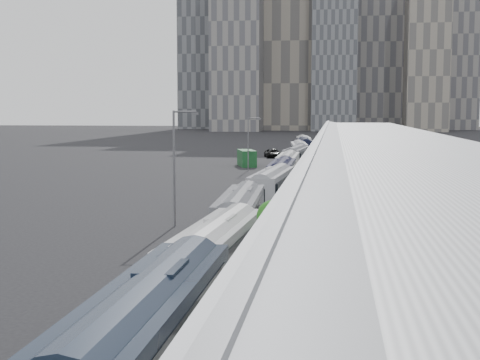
% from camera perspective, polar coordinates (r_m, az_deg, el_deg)
% --- Properties ---
extents(sidewalk, '(10.00, 170.00, 0.12)m').
position_cam_1_polar(sidewalk, '(54.86, 8.81, -3.69)').
color(sidewalk, gray).
rests_on(sidewalk, ground).
extents(lane_line, '(0.12, 160.00, 0.02)m').
position_cam_1_polar(lane_line, '(55.69, -2.07, -3.53)').
color(lane_line, gold).
rests_on(lane_line, ground).
extents(depot, '(12.45, 160.40, 7.20)m').
position_cam_1_polar(depot, '(54.60, 13.06, -0.16)').
color(depot, gray).
rests_on(depot, ground).
extents(skyline, '(145.00, 64.00, 120.00)m').
position_cam_1_polar(skyline, '(326.12, 6.14, 13.25)').
color(skyline, slate).
rests_on(skyline, ground).
extents(bus_1, '(3.07, 13.84, 4.04)m').
position_cam_1_polar(bus_1, '(21.67, -7.78, -14.25)').
color(bus_1, black).
rests_on(bus_1, ground).
extents(bus_2, '(3.34, 12.96, 3.75)m').
position_cam_1_polar(bus_2, '(33.34, -2.11, -7.21)').
color(bus_2, silver).
rests_on(bus_2, ground).
extents(bus_3, '(3.05, 12.71, 3.69)m').
position_cam_1_polar(bus_3, '(46.31, 0.02, -3.52)').
color(bus_3, slate).
rests_on(bus_3, ground).
extents(bus_4, '(3.44, 12.98, 3.75)m').
position_cam_1_polar(bus_4, '(62.96, 2.74, -0.99)').
color(bus_4, '#9899A1').
rests_on(bus_4, ground).
extents(bus_5, '(2.76, 12.31, 3.60)m').
position_cam_1_polar(bus_5, '(76.76, 3.60, 0.21)').
color(bus_5, '#161733').
rests_on(bus_5, ground).
extents(bus_6, '(2.76, 12.32, 3.60)m').
position_cam_1_polar(bus_6, '(89.52, 4.11, 1.02)').
color(bus_6, silver).
rests_on(bus_6, ground).
extents(bus_7, '(3.62, 12.55, 3.62)m').
position_cam_1_polar(bus_7, '(105.05, 4.83, 1.75)').
color(bus_7, slate).
rests_on(bus_7, ground).
extents(bus_8, '(3.74, 12.89, 3.71)m').
position_cam_1_polar(bus_8, '(119.41, 5.05, 2.27)').
color(bus_8, '#A7A9B1').
rests_on(bus_8, ground).
extents(bus_9, '(3.95, 13.21, 3.80)m').
position_cam_1_polar(bus_9, '(132.57, 5.50, 2.64)').
color(bus_9, black).
rests_on(bus_9, ground).
extents(bus_10, '(3.83, 13.21, 3.81)m').
position_cam_1_polar(bus_10, '(144.71, 5.44, 2.92)').
color(bus_10, silver).
rests_on(bus_10, ground).
extents(tree_1, '(2.30, 2.30, 4.91)m').
position_cam_1_polar(tree_1, '(34.24, 3.76, -3.18)').
color(tree_1, black).
rests_on(tree_1, ground).
extents(tree_2, '(1.05, 1.05, 3.52)m').
position_cam_1_polar(tree_2, '(53.25, 5.94, -0.87)').
color(tree_2, black).
rests_on(tree_2, ground).
extents(tree_3, '(1.50, 1.50, 4.30)m').
position_cam_1_polar(tree_3, '(77.43, 6.43, 1.70)').
color(tree_3, black).
rests_on(tree_3, ground).
extents(street_lamp_near, '(2.04, 0.22, 9.18)m').
position_cam_1_polar(street_lamp_near, '(52.76, -5.45, 1.69)').
color(street_lamp_near, '#59595E').
rests_on(street_lamp_near, ground).
extents(street_lamp_far, '(2.04, 0.22, 8.13)m').
position_cam_1_polar(street_lamp_far, '(102.03, 0.82, 3.45)').
color(street_lamp_far, '#59595E').
rests_on(street_lamp_far, ground).
extents(shipping_container, '(4.07, 7.00, 2.67)m').
position_cam_1_polar(shipping_container, '(110.72, 0.58, 1.88)').
color(shipping_container, '#154420').
rests_on(shipping_container, ground).
extents(suv, '(4.18, 6.59, 1.69)m').
position_cam_1_polar(suv, '(131.34, 2.83, 2.30)').
color(suv, black).
rests_on(suv, ground).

